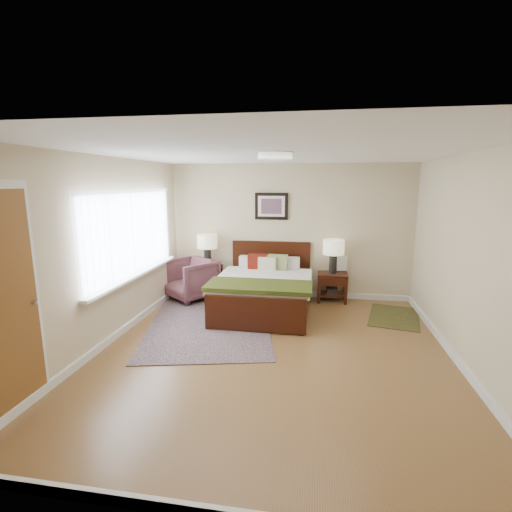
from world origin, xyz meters
name	(u,v)px	position (x,y,z in m)	size (l,w,h in m)	color
floor	(273,352)	(0.00, 0.00, 0.00)	(5.00, 5.00, 0.00)	brown
back_wall	(289,231)	(0.00, 2.50, 1.25)	(4.50, 0.04, 2.50)	#C5B98F
front_wall	(224,343)	(0.00, -2.50, 1.25)	(4.50, 0.04, 2.50)	#C5B98F
left_wall	(106,252)	(-2.25, 0.00, 1.25)	(0.04, 5.00, 2.50)	#C5B98F
right_wall	(472,264)	(2.25, 0.00, 1.25)	(0.04, 5.00, 2.50)	#C5B98F
ceiling	(275,152)	(0.00, 0.00, 2.50)	(4.50, 5.00, 0.02)	white
window	(134,235)	(-2.20, 0.70, 1.38)	(0.11, 2.72, 1.32)	silver
ceil_fixture	(275,155)	(0.00, 0.00, 2.47)	(0.44, 0.44, 0.08)	white
bed	(264,283)	(-0.34, 1.55, 0.48)	(1.61, 1.93, 1.04)	#371308
wall_art	(271,206)	(-0.34, 2.47, 1.72)	(0.62, 0.05, 0.50)	black
nightstand_left	(208,272)	(-1.54, 2.25, 0.45)	(0.48, 0.44, 0.58)	#371308
nightstand_right	(332,284)	(0.82, 2.26, 0.33)	(0.53, 0.40, 0.53)	#371308
lamp_left	(207,244)	(-1.54, 2.27, 1.01)	(0.38, 0.38, 0.61)	black
lamp_right	(334,250)	(0.82, 2.27, 0.97)	(0.38, 0.38, 0.61)	black
armchair	(191,279)	(-1.80, 2.00, 0.38)	(0.80, 0.83, 0.75)	brown
rug_persian	(209,325)	(-1.08, 0.76, 0.01)	(1.80, 2.54, 0.01)	#0D0C3D
rug_navy	(394,317)	(1.80, 1.59, 0.01)	(0.75, 1.13, 0.01)	black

